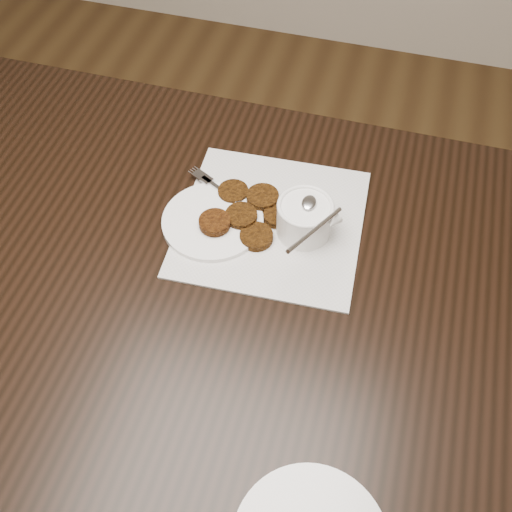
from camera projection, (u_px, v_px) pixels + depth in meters
The scene contains 6 objects.
floor at pixel (202, 469), 1.57m from camera, with size 4.00×4.00×0.00m, color #52391C.
table at pixel (236, 374), 1.32m from camera, with size 1.42×0.91×0.75m, color black.
napkin at pixel (271, 222), 1.10m from camera, with size 0.33×0.33×0.00m, color silver.
sauce_ramekin at pixel (306, 205), 1.03m from camera, with size 0.13×0.13×0.14m, color white, non-canonical shape.
patty_cluster at pixel (251, 212), 1.09m from camera, with size 0.20×0.20×0.02m, color #5C320C, non-canonical shape.
plate_with_patty at pixel (213, 219), 1.09m from camera, with size 0.19×0.19×0.03m, color white, non-canonical shape.
Camera 1 is at (0.27, -0.44, 1.59)m, focal length 41.93 mm.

